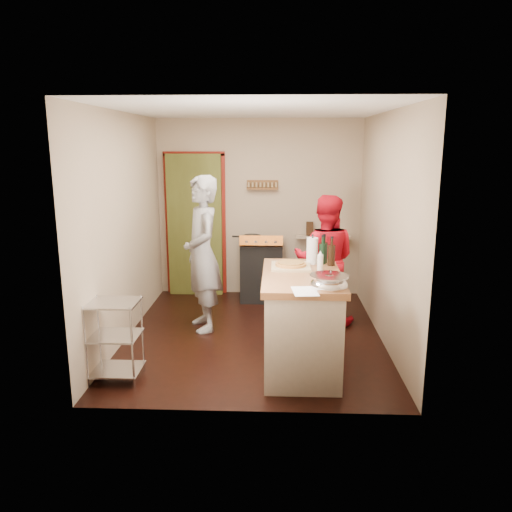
{
  "coord_description": "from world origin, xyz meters",
  "views": [
    {
      "loc": [
        0.26,
        -5.62,
        2.25
      ],
      "look_at": [
        0.03,
        0.0,
        0.97
      ],
      "focal_mm": 35.0,
      "sensor_mm": 36.0,
      "label": 1
    }
  ],
  "objects_px": {
    "stove": "(262,269)",
    "island": "(301,319)",
    "wire_shelving": "(115,337)",
    "person_red": "(325,260)",
    "person_stripe": "(202,254)"
  },
  "relations": [
    {
      "from": "wire_shelving",
      "to": "island",
      "type": "relative_size",
      "value": 0.57
    },
    {
      "from": "stove",
      "to": "wire_shelving",
      "type": "distance_m",
      "value": 2.94
    },
    {
      "from": "wire_shelving",
      "to": "island",
      "type": "xyz_separation_m",
      "value": [
        1.8,
        0.34,
        0.08
      ]
    },
    {
      "from": "wire_shelving",
      "to": "person_red",
      "type": "distance_m",
      "value": 2.77
    },
    {
      "from": "person_stripe",
      "to": "person_red",
      "type": "height_order",
      "value": "person_stripe"
    },
    {
      "from": "island",
      "to": "person_stripe",
      "type": "distance_m",
      "value": 1.62
    },
    {
      "from": "stove",
      "to": "island",
      "type": "relative_size",
      "value": 0.71
    },
    {
      "from": "person_red",
      "to": "person_stripe",
      "type": "bearing_deg",
      "value": 20.69
    },
    {
      "from": "person_red",
      "to": "wire_shelving",
      "type": "bearing_deg",
      "value": 47.9
    },
    {
      "from": "wire_shelving",
      "to": "stove",
      "type": "bearing_deg",
      "value": 63.15
    },
    {
      "from": "stove",
      "to": "person_red",
      "type": "xyz_separation_m",
      "value": [
        0.82,
        -0.92,
        0.37
      ]
    },
    {
      "from": "stove",
      "to": "person_stripe",
      "type": "bearing_deg",
      "value": -119.22
    },
    {
      "from": "wire_shelving",
      "to": "person_red",
      "type": "relative_size",
      "value": 0.49
    },
    {
      "from": "stove",
      "to": "wire_shelving",
      "type": "bearing_deg",
      "value": -116.85
    },
    {
      "from": "island",
      "to": "person_stripe",
      "type": "xyz_separation_m",
      "value": [
        -1.15,
        1.07,
        0.42
      ]
    }
  ]
}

